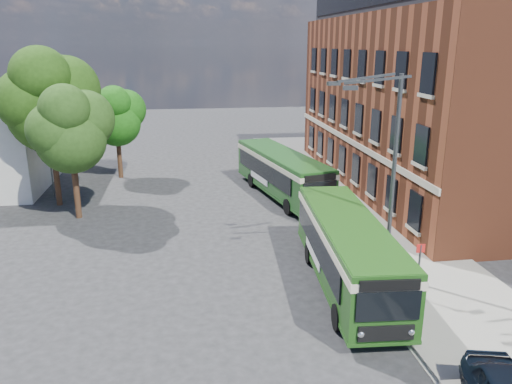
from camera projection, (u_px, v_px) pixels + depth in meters
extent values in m
plane|color=#242427|center=(264.00, 266.00, 23.64)|extent=(120.00, 120.00, 0.00)
cube|color=gray|center=(351.00, 206.00, 32.18)|extent=(6.00, 48.00, 0.15)
cube|color=beige|center=(305.00, 209.00, 31.77)|extent=(0.12, 48.00, 0.01)
cube|color=brown|center=(433.00, 104.00, 35.24)|extent=(12.00, 26.00, 12.00)
cube|color=beige|center=(349.00, 140.00, 35.09)|extent=(0.12, 26.00, 0.35)
cylinder|color=#3C3F42|center=(47.00, 132.00, 32.95)|extent=(0.10, 0.10, 9.00)
cube|color=#B31A14|center=(46.00, 68.00, 31.83)|extent=(0.90, 0.02, 0.60)
cylinder|color=#3C3F42|center=(385.00, 275.00, 22.43)|extent=(0.44, 0.44, 0.30)
cylinder|color=#3C3F42|center=(393.00, 182.00, 21.18)|extent=(0.18, 0.18, 9.00)
cube|color=#3C3F42|center=(378.00, 80.00, 19.20)|extent=(2.58, 0.46, 0.37)
cube|color=#3C3F42|center=(367.00, 78.00, 20.34)|extent=(2.58, 0.46, 0.37)
cube|color=#3C3F42|center=(350.00, 88.00, 18.65)|extent=(0.55, 0.22, 0.16)
cube|color=#3C3F42|center=(334.00, 83.00, 20.70)|extent=(0.55, 0.22, 0.16)
cylinder|color=#3C3F42|center=(418.00, 274.00, 20.08)|extent=(0.08, 0.08, 2.50)
cube|color=red|center=(421.00, 248.00, 19.76)|extent=(0.35, 0.04, 0.35)
cube|color=#1F4E16|center=(347.00, 248.00, 21.29)|extent=(3.21, 10.59, 2.45)
cube|color=#1F4E16|center=(346.00, 275.00, 21.65)|extent=(3.25, 10.64, 0.14)
cube|color=black|center=(317.00, 243.00, 21.44)|extent=(0.67, 8.63, 1.10)
cube|color=black|center=(375.00, 241.00, 21.63)|extent=(0.67, 8.63, 1.10)
cube|color=#F5EACA|center=(348.00, 230.00, 21.05)|extent=(3.27, 10.66, 0.32)
cube|color=#1F4E16|center=(349.00, 222.00, 20.95)|extent=(3.10, 10.49, 0.12)
cube|color=black|center=(388.00, 306.00, 16.22)|extent=(2.15, 0.23, 1.05)
cube|color=black|center=(390.00, 285.00, 15.99)|extent=(2.00, 0.22, 0.38)
cube|color=black|center=(386.00, 333.00, 16.50)|extent=(1.90, 0.21, 0.55)
sphere|color=silver|center=(361.00, 334.00, 16.45)|extent=(0.26, 0.26, 0.26)
sphere|color=silver|center=(411.00, 332.00, 16.58)|extent=(0.26, 0.26, 0.26)
cube|color=black|center=(323.00, 205.00, 26.24)|extent=(2.00, 0.22, 0.90)
cube|color=white|center=(313.00, 253.00, 22.33)|extent=(0.26, 3.20, 0.45)
cylinder|color=black|center=(338.00, 317.00, 18.30)|extent=(0.35, 1.02, 1.00)
cylinder|color=black|center=(400.00, 315.00, 18.47)|extent=(0.35, 1.02, 1.00)
cylinder|color=black|center=(309.00, 253.00, 23.88)|extent=(0.35, 1.02, 1.00)
cylinder|color=black|center=(357.00, 252.00, 24.05)|extent=(0.35, 1.02, 1.00)
cube|color=#1D4E1A|center=(282.00, 171.00, 34.07)|extent=(4.78, 11.45, 2.45)
cube|color=#1D4E1A|center=(281.00, 189.00, 34.44)|extent=(4.83, 11.50, 0.14)
cube|color=black|center=(263.00, 170.00, 33.88)|extent=(2.04, 9.19, 1.10)
cube|color=black|center=(297.00, 167.00, 34.73)|extent=(2.04, 9.19, 1.10)
cube|color=beige|center=(282.00, 159.00, 33.83)|extent=(4.85, 11.52, 0.32)
cube|color=#1D4E1A|center=(282.00, 154.00, 33.73)|extent=(4.66, 11.33, 0.12)
cube|color=black|center=(320.00, 190.00, 28.97)|extent=(2.12, 0.53, 1.05)
cube|color=black|center=(320.00, 178.00, 28.75)|extent=(1.97, 0.50, 0.38)
cube|color=black|center=(319.00, 207.00, 29.25)|extent=(1.87, 0.48, 0.55)
sphere|color=silver|center=(306.00, 208.00, 28.99)|extent=(0.26, 0.26, 0.26)
sphere|color=silver|center=(332.00, 205.00, 29.55)|extent=(0.26, 0.26, 0.26)
cube|color=black|center=(253.00, 152.00, 39.05)|extent=(1.97, 0.50, 0.90)
cube|color=white|center=(259.00, 178.00, 34.72)|extent=(0.71, 3.14, 0.45)
cylinder|color=black|center=(288.00, 207.00, 30.64)|extent=(0.48, 1.04, 1.00)
cylinder|color=black|center=(322.00, 203.00, 31.42)|extent=(0.48, 1.04, 1.00)
cylinder|color=black|center=(252.00, 180.00, 36.55)|extent=(0.48, 1.04, 1.00)
cylinder|color=black|center=(281.00, 177.00, 37.33)|extent=(0.48, 1.04, 1.00)
imported|color=black|center=(370.00, 255.00, 22.55)|extent=(0.71, 0.60, 1.66)
imported|color=black|center=(383.00, 260.00, 21.86)|extent=(1.02, 0.89, 1.78)
cylinder|color=#3B2415|center=(76.00, 190.00, 29.75)|extent=(0.36, 0.36, 3.44)
sphere|color=#224014|center=(71.00, 139.00, 28.86)|extent=(4.07, 4.07, 4.07)
sphere|color=#224014|center=(85.00, 119.00, 29.27)|extent=(3.44, 3.44, 3.44)
sphere|color=#224014|center=(55.00, 130.00, 28.06)|extent=(3.13, 3.13, 3.13)
sphere|color=#224014|center=(64.00, 109.00, 27.60)|extent=(2.81, 2.81, 2.81)
cylinder|color=#3B2415|center=(56.00, 173.00, 32.02)|extent=(0.36, 0.36, 4.30)
sphere|color=#1F3E0F|center=(49.00, 112.00, 30.90)|extent=(5.08, 5.08, 5.08)
sphere|color=#1F3E0F|center=(66.00, 90.00, 31.41)|extent=(4.30, 4.30, 4.30)
sphere|color=#1F3E0F|center=(29.00, 101.00, 29.90)|extent=(3.91, 3.91, 3.91)
sphere|color=#1F3E0F|center=(40.00, 76.00, 29.33)|extent=(3.52, 3.52, 3.52)
cylinder|color=#3B2415|center=(120.00, 158.00, 38.86)|extent=(0.36, 0.36, 3.07)
sphere|color=#17510F|center=(117.00, 123.00, 38.06)|extent=(3.63, 3.63, 3.63)
sphere|color=#17510F|center=(126.00, 110.00, 38.42)|extent=(3.07, 3.07, 3.07)
sphere|color=#17510F|center=(107.00, 116.00, 37.35)|extent=(2.79, 2.79, 2.79)
sphere|color=#17510F|center=(114.00, 102.00, 36.94)|extent=(2.51, 2.51, 2.51)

